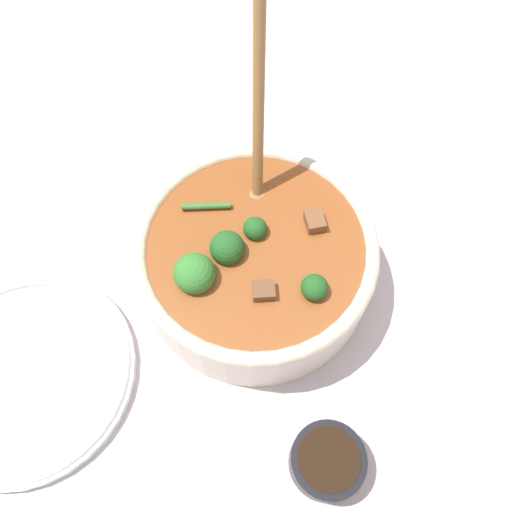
{
  "coord_description": "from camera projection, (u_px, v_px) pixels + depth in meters",
  "views": [
    {
      "loc": [
        0.14,
        0.22,
        0.56
      ],
      "look_at": [
        0.0,
        0.0,
        0.06
      ],
      "focal_mm": 35.0,
      "sensor_mm": 36.0,
      "label": 1
    }
  ],
  "objects": [
    {
      "name": "empty_plate",
      "position": [
        26.0,
        373.0,
        0.56
      ],
      "size": [
        0.24,
        0.24,
        0.02
      ],
      "color": "white",
      "rests_on": "ground_plane"
    },
    {
      "name": "condiment_bowl",
      "position": [
        327.0,
        461.0,
        0.5
      ],
      "size": [
        0.08,
        0.08,
        0.04
      ],
      "color": "black",
      "rests_on": "ground_plane"
    },
    {
      "name": "stew_bowl",
      "position": [
        256.0,
        258.0,
        0.57
      ],
      "size": [
        0.27,
        0.27,
        0.3
      ],
      "color": "beige",
      "rests_on": "ground_plane"
    },
    {
      "name": "ground_plane",
      "position": [
        256.0,
        278.0,
        0.62
      ],
      "size": [
        4.0,
        4.0,
        0.0
      ],
      "primitive_type": "plane",
      "color": "silver"
    }
  ]
}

